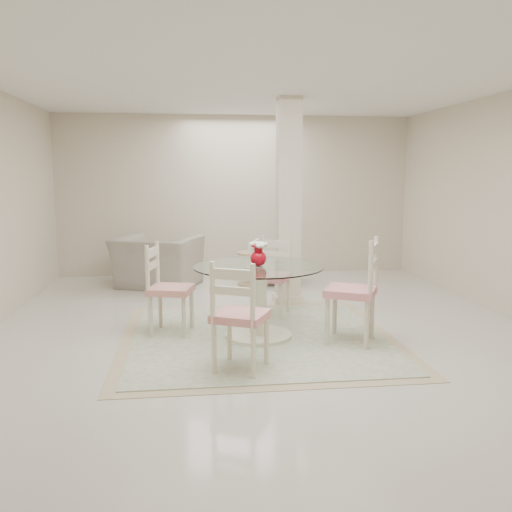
{
  "coord_description": "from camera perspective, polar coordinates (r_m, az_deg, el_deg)",
  "views": [
    {
      "loc": [
        -0.81,
        -5.78,
        1.72
      ],
      "look_at": [
        -0.11,
        -0.1,
        0.85
      ],
      "focal_mm": 38.0,
      "sensor_mm": 36.0,
      "label": 1
    }
  ],
  "objects": [
    {
      "name": "recliner_taupe",
      "position": [
        8.43,
        -10.32,
        -0.61
      ],
      "size": [
        1.48,
        1.4,
        0.77
      ],
      "primitive_type": "imported",
      "rotation": [
        0.0,
        0.0,
        2.76
      ],
      "color": "gray",
      "rests_on": "ground"
    },
    {
      "name": "red_vase",
      "position": [
        5.59,
        0.29,
        0.28
      ],
      "size": [
        0.2,
        0.18,
        0.26
      ],
      "color": "#AE0515",
      "rests_on": "dining_table"
    },
    {
      "name": "room_shell",
      "position": [
        5.84,
        0.93,
        9.97
      ],
      "size": [
        6.02,
        7.02,
        2.71
      ],
      "color": "beige",
      "rests_on": "ground"
    },
    {
      "name": "armchair_white",
      "position": [
        8.61,
        2.08,
        -0.55
      ],
      "size": [
        0.93,
        0.95,
        0.69
      ],
      "primitive_type": "imported",
      "rotation": [
        0.0,
        0.0,
        2.83
      ],
      "color": "white",
      "rests_on": "ground"
    },
    {
      "name": "dining_chair_west",
      "position": [
        5.89,
        -9.61,
        -2.7
      ],
      "size": [
        0.53,
        0.53,
        1.09
      ],
      "rotation": [
        0.0,
        0.0,
        1.33
      ],
      "color": "beige",
      "rests_on": "ground"
    },
    {
      "name": "column",
      "position": [
        7.21,
        3.43,
        5.69
      ],
      "size": [
        0.3,
        0.3,
        2.7
      ],
      "primitive_type": "cube",
      "color": "beige",
      "rests_on": "ground"
    },
    {
      "name": "side_table",
      "position": [
        8.43,
        -0.29,
        -1.47
      ],
      "size": [
        0.5,
        0.5,
        0.52
      ],
      "color": "tan",
      "rests_on": "ground"
    },
    {
      "name": "ground",
      "position": [
        6.09,
        0.89,
        -7.78
      ],
      "size": [
        7.0,
        7.0,
        0.0
      ],
      "primitive_type": "plane",
      "color": "beige",
      "rests_on": "ground"
    },
    {
      "name": "dining_chair_east",
      "position": [
        5.55,
        10.76,
        -2.82
      ],
      "size": [
        0.64,
        0.64,
        1.2
      ],
      "rotation": [
        0.0,
        0.0,
        -2.03
      ],
      "color": "beige",
      "rests_on": "ground"
    },
    {
      "name": "dining_chair_south",
      "position": [
        4.67,
        -1.92,
        -5.54
      ],
      "size": [
        0.59,
        0.59,
        1.1
      ],
      "rotation": [
        0.0,
        0.0,
        2.69
      ],
      "color": "#F5EDC9",
      "rests_on": "ground"
    },
    {
      "name": "dining_chair_north",
      "position": [
        6.64,
        1.77,
        -1.49
      ],
      "size": [
        0.56,
        0.56,
        1.05
      ],
      "rotation": [
        0.0,
        0.0,
        -0.46
      ],
      "color": "beige",
      "rests_on": "ground"
    },
    {
      "name": "dining_table",
      "position": [
        5.69,
        0.25,
        -4.84
      ],
      "size": [
        1.34,
        1.34,
        0.78
      ],
      "rotation": [
        0.0,
        0.0,
        -0.29
      ],
      "color": "#EDE6C2",
      "rests_on": "ground"
    },
    {
      "name": "area_rug",
      "position": [
        5.79,
        0.25,
        -8.57
      ],
      "size": [
        2.86,
        2.86,
        0.02
      ],
      "color": "tan",
      "rests_on": "ground"
    }
  ]
}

